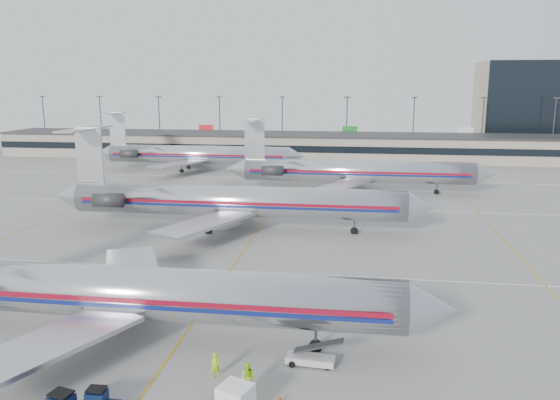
# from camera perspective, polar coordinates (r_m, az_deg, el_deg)

# --- Properties ---
(ground) EXTENTS (260.00, 260.00, 0.00)m
(ground) POSITION_cam_1_polar(r_m,az_deg,el_deg) (46.30, -8.15, -11.36)
(ground) COLOR gray
(ground) RESTS_ON ground
(apron_markings) EXTENTS (160.00, 0.15, 0.02)m
(apron_markings) POSITION_cam_1_polar(r_m,az_deg,el_deg) (55.30, -5.24, -7.36)
(apron_markings) COLOR silver
(apron_markings) RESTS_ON ground
(terminal) EXTENTS (162.00, 17.00, 6.25)m
(terminal) POSITION_cam_1_polar(r_m,az_deg,el_deg) (140.08, 3.10, 5.68)
(terminal) COLOR gray
(terminal) RESTS_ON ground
(light_mast_row) EXTENTS (163.60, 0.40, 15.28)m
(light_mast_row) POSITION_cam_1_polar(r_m,az_deg,el_deg) (153.55, 3.60, 8.24)
(light_mast_row) COLOR #38383D
(light_mast_row) RESTS_ON ground
(distant_building) EXTENTS (30.00, 20.00, 25.00)m
(distant_building) POSITION_cam_1_polar(r_m,az_deg,el_deg) (175.99, 24.89, 8.92)
(distant_building) COLOR tan
(distant_building) RESTS_ON ground
(jet_foreground) EXTENTS (47.80, 28.14, 12.51)m
(jet_foreground) POSITION_cam_1_polar(r_m,az_deg,el_deg) (41.99, -17.78, -8.98)
(jet_foreground) COLOR silver
(jet_foreground) RESTS_ON ground
(jet_second_row) EXTENTS (49.73, 29.28, 13.02)m
(jet_second_row) POSITION_cam_1_polar(r_m,az_deg,el_deg) (69.94, -5.31, -0.07)
(jet_second_row) COLOR silver
(jet_second_row) RESTS_ON ground
(jet_third_row) EXTENTS (46.38, 28.53, 12.68)m
(jet_third_row) POSITION_cam_1_polar(r_m,az_deg,el_deg) (95.42, 7.52, 3.02)
(jet_third_row) COLOR silver
(jet_third_row) RESTS_ON ground
(jet_back_row) EXTENTS (46.38, 28.53, 12.68)m
(jet_back_row) POSITION_cam_1_polar(r_m,az_deg,el_deg) (119.69, -8.98, 4.75)
(jet_back_row) COLOR silver
(jet_back_row) RESTS_ON ground
(belt_loader) EXTENTS (3.84, 1.40, 2.00)m
(belt_loader) POSITION_cam_1_polar(r_m,az_deg,el_deg) (37.58, 3.30, -16.13)
(belt_loader) COLOR #ABABAB
(belt_loader) RESTS_ON ground
(ramp_worker_near) EXTENTS (0.73, 0.62, 1.69)m
(ramp_worker_near) POSITION_cam_1_polar(r_m,az_deg,el_deg) (36.22, -6.76, -16.78)
(ramp_worker_near) COLOR #ADD313
(ramp_worker_near) RESTS_ON ground
(ramp_worker_far) EXTENTS (1.05, 0.91, 1.85)m
(ramp_worker_far) POSITION_cam_1_polar(r_m,az_deg,el_deg) (34.57, -3.35, -18.05)
(ramp_worker_far) COLOR #B1ED16
(ramp_worker_far) RESTS_ON ground
(cone_right) EXTENTS (0.53, 0.53, 0.56)m
(cone_right) POSITION_cam_1_polar(r_m,az_deg,el_deg) (33.77, -0.05, -20.10)
(cone_right) COLOR red
(cone_right) RESTS_ON ground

